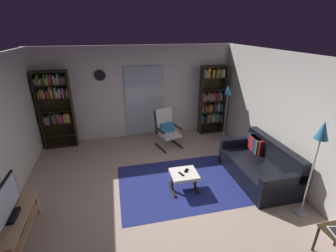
{
  "coord_description": "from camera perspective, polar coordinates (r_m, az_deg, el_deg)",
  "views": [
    {
      "loc": [
        -0.68,
        -3.74,
        3.03
      ],
      "look_at": [
        0.4,
        0.89,
        1.05
      ],
      "focal_mm": 25.4,
      "sensor_mm": 36.0,
      "label": 1
    }
  ],
  "objects": [
    {
      "name": "wall_back",
      "position": [
        6.9,
        -7.11,
        7.94
      ],
      "size": [
        5.6,
        0.06,
        2.6
      ],
      "primitive_type": "cube",
      "color": "silver",
      "rests_on": "ground"
    },
    {
      "name": "cell_phone",
      "position": [
        4.83,
        4.46,
        -10.62
      ],
      "size": [
        0.13,
        0.16,
        0.01
      ],
      "primitive_type": "cube",
      "rotation": [
        0.0,
        0.0,
        -0.53
      ],
      "color": "black",
      "rests_on": "ottoman"
    },
    {
      "name": "ground_plane",
      "position": [
        4.86,
        -2.28,
        -15.92
      ],
      "size": [
        7.02,
        7.02,
        0.0
      ],
      "primitive_type": "plane",
      "color": "tan"
    },
    {
      "name": "leather_sofa",
      "position": [
        5.48,
        20.94,
        -8.82
      ],
      "size": [
        0.91,
        1.74,
        0.84
      ],
      "color": "black",
      "rests_on": "ground"
    },
    {
      "name": "floor_lamp_by_sofa",
      "position": [
        4.33,
        32.74,
        -2.82
      ],
      "size": [
        0.22,
        0.22,
        1.73
      ],
      "color": "#A5A5AD",
      "rests_on": "ground"
    },
    {
      "name": "bookshelf_near_sofa",
      "position": [
        7.24,
        10.45,
        6.23
      ],
      "size": [
        0.73,
        0.3,
        2.02
      ],
      "color": "black",
      "rests_on": "ground"
    },
    {
      "name": "bookshelf_near_tv",
      "position": [
        6.82,
        -25.38,
        4.67
      ],
      "size": [
        0.82,
        0.3,
        2.04
      ],
      "color": "black",
      "rests_on": "ground"
    },
    {
      "name": "lounge_armchair",
      "position": [
        6.4,
        -0.3,
        -0.3
      ],
      "size": [
        0.72,
        0.78,
        1.02
      ],
      "color": "black",
      "rests_on": "ground"
    },
    {
      "name": "area_rug",
      "position": [
        5.12,
        2.9,
        -13.64
      ],
      "size": [
        2.5,
        1.88,
        0.01
      ],
      "primitive_type": "cube",
      "color": "navy",
      "rests_on": "ground"
    },
    {
      "name": "wall_right",
      "position": [
        5.33,
        27.28,
        1.1
      ],
      "size": [
        0.06,
        6.0,
        2.6
      ],
      "primitive_type": "cube",
      "color": "silver",
      "rests_on": "ground"
    },
    {
      "name": "tv_remote",
      "position": [
        4.72,
        3.18,
        -11.41
      ],
      "size": [
        0.09,
        0.15,
        0.02
      ],
      "primitive_type": "cube",
      "rotation": [
        0.0,
        0.0,
        0.4
      ],
      "color": "black",
      "rests_on": "ottoman"
    },
    {
      "name": "glass_door_panel",
      "position": [
        6.92,
        -5.57,
        5.91
      ],
      "size": [
        1.1,
        0.01,
        2.0
      ],
      "primitive_type": "cube",
      "color": "silver"
    },
    {
      "name": "tv_stand",
      "position": [
        4.49,
        -33.22,
        -19.37
      ],
      "size": [
        0.47,
        1.21,
        0.44
      ],
      "color": "tan",
      "rests_on": "ground"
    },
    {
      "name": "wall_clock",
      "position": [
        6.68,
        -16.02,
        11.62
      ],
      "size": [
        0.29,
        0.03,
        0.29
      ],
      "color": "silver"
    },
    {
      "name": "ottoman",
      "position": [
        4.81,
        3.87,
        -11.82
      ],
      "size": [
        0.52,
        0.48,
        0.38
      ],
      "color": "white",
      "rests_on": "ground"
    },
    {
      "name": "floor_lamp_by_shelf",
      "position": [
        6.62,
        14.08,
        6.91
      ],
      "size": [
        0.22,
        0.22,
        1.61
      ],
      "color": "#A5A5AD",
      "rests_on": "ground"
    },
    {
      "name": "television",
      "position": [
        4.25,
        -34.38,
        -15.06
      ],
      "size": [
        0.2,
        0.85,
        0.56
      ],
      "color": "black",
      "rests_on": "tv_stand"
    }
  ]
}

